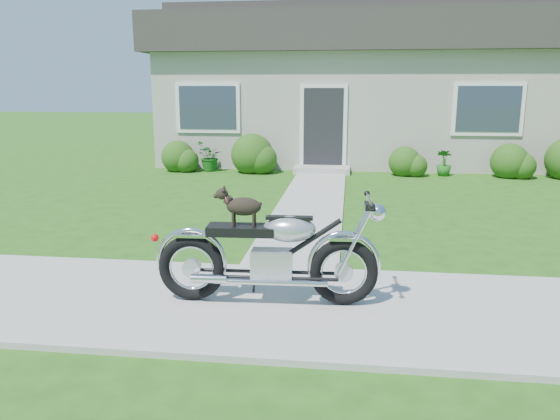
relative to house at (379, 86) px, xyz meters
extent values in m
plane|color=#235114|center=(0.00, -11.99, -2.16)|extent=(80.00, 80.00, 0.00)
cube|color=#9E9B93|center=(0.00, -11.99, -2.14)|extent=(24.00, 2.20, 0.04)
cube|color=#9E9B93|center=(-1.50, -6.99, -2.14)|extent=(1.20, 8.00, 0.03)
cube|color=#B2ACA0|center=(0.00, 0.01, -0.66)|extent=(12.00, 6.00, 3.00)
cube|color=#2D2B28|center=(0.00, 0.01, 1.34)|extent=(12.60, 6.60, 1.00)
cube|color=#2D2B28|center=(0.00, 0.01, 2.04)|extent=(12.60, 2.00, 0.60)
cube|color=black|center=(-1.50, -3.02, -1.11)|extent=(1.00, 0.06, 2.10)
cube|color=#9E9B93|center=(-1.50, -3.37, -2.08)|extent=(1.40, 0.70, 0.16)
cube|color=#2D3847|center=(-4.50, -3.02, -0.56)|extent=(1.70, 0.05, 1.30)
cube|color=#2D3847|center=(2.50, -3.02, -0.56)|extent=(1.70, 0.05, 1.30)
sphere|color=#274D14|center=(2.98, -3.49, -1.78)|extent=(0.88, 0.88, 0.88)
sphere|color=#274D14|center=(-3.26, -3.49, -1.70)|extent=(1.07, 1.07, 1.07)
sphere|color=#274D14|center=(0.53, -3.49, -1.83)|extent=(0.77, 0.77, 0.77)
sphere|color=#274D14|center=(-5.20, -3.49, -1.80)|extent=(0.85, 0.85, 0.85)
imported|color=#175717|center=(-4.38, -3.44, -1.78)|extent=(0.66, 0.74, 0.76)
imported|color=#22641B|center=(1.47, -3.44, -1.84)|extent=(0.43, 0.43, 0.64)
torus|color=black|center=(-0.84, -11.97, -1.78)|extent=(0.67, 0.14, 0.67)
torus|color=black|center=(-2.34, -12.04, -1.78)|extent=(0.67, 0.14, 0.67)
cube|color=#B9BABE|center=(-1.54, -12.01, -1.73)|extent=(0.41, 0.26, 0.30)
ellipsoid|color=#B9BABE|center=(-1.37, -12.00, -1.36)|extent=(0.52, 0.31, 0.26)
cube|color=black|center=(-1.84, -12.02, -1.38)|extent=(0.66, 0.29, 0.09)
cube|color=silver|center=(-0.84, -11.97, -1.44)|extent=(0.31, 0.15, 0.03)
cube|color=silver|center=(-2.34, -12.04, -1.44)|extent=(0.31, 0.15, 0.03)
cylinder|color=silver|center=(-0.62, -11.96, -1.06)|extent=(0.06, 0.60, 0.03)
sphere|color=silver|center=(-0.54, -11.96, -1.18)|extent=(0.18, 0.18, 0.17)
cylinder|color=silver|center=(-1.53, -12.14, -1.86)|extent=(1.10, 0.11, 0.06)
ellipsoid|color=black|center=(-1.81, -12.02, -1.15)|extent=(0.34, 0.17, 0.18)
sphere|color=black|center=(-2.01, -12.03, -1.03)|extent=(0.11, 0.11, 0.11)
cylinder|color=black|center=(-1.91, -11.98, -1.27)|extent=(0.03, 0.03, 0.14)
cylinder|color=black|center=(-1.90, -12.06, -1.27)|extent=(0.03, 0.03, 0.14)
cylinder|color=black|center=(-1.71, -11.97, -1.27)|extent=(0.03, 0.03, 0.14)
cylinder|color=black|center=(-1.71, -12.05, -1.27)|extent=(0.03, 0.03, 0.14)
torus|color=#BC325A|center=(-1.96, -12.03, -1.08)|extent=(0.06, 0.10, 0.09)
camera|label=1|loc=(-0.81, -17.04, -0.03)|focal=35.00mm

